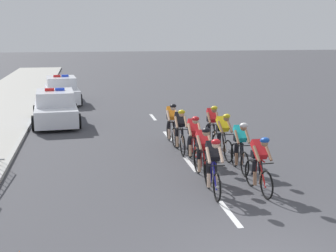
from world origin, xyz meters
name	(u,v)px	position (x,y,z in m)	size (l,w,h in m)	color
kerb_edge	(30,123)	(-5.59, 14.00, 0.07)	(0.16, 60.00, 0.13)	#9E9E99
lane_markings_centre	(191,164)	(0.00, 6.68, 0.00)	(0.14, 17.60, 0.01)	white
cyclist_lead	(213,165)	(-0.06, 3.95, 0.79)	(0.43, 1.72, 1.56)	black
cyclist_second	(259,163)	(1.15, 3.90, 0.79)	(0.43, 1.72, 1.56)	black
cyclist_third	(203,152)	(0.02, 5.26, 0.79)	(0.43, 1.72, 1.56)	black
cyclist_fourth	(240,146)	(1.26, 5.72, 0.79)	(0.42, 1.72, 1.56)	black
cyclist_fifth	(193,138)	(0.14, 6.92, 0.79)	(0.42, 1.72, 1.56)	black
cyclist_sixth	(223,135)	(1.17, 7.16, 0.79)	(0.45, 1.72, 1.56)	black
cyclist_seventh	(180,130)	(-0.04, 8.15, 0.79)	(0.42, 1.72, 1.56)	black
cyclist_eighth	(212,125)	(1.24, 8.70, 0.79)	(0.42, 1.72, 1.56)	black
cyclist_ninth	(172,123)	(-0.09, 9.39, 0.79)	(0.42, 1.72, 1.56)	black
police_car_nearest	(56,108)	(-4.46, 13.99, 0.68)	(2.23, 4.51, 1.59)	silver
police_car_second	(62,91)	(-4.46, 20.02, 0.68)	(2.32, 4.55, 1.59)	silver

